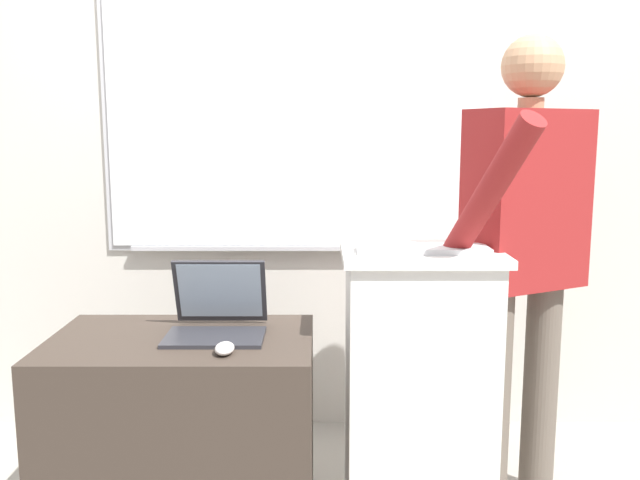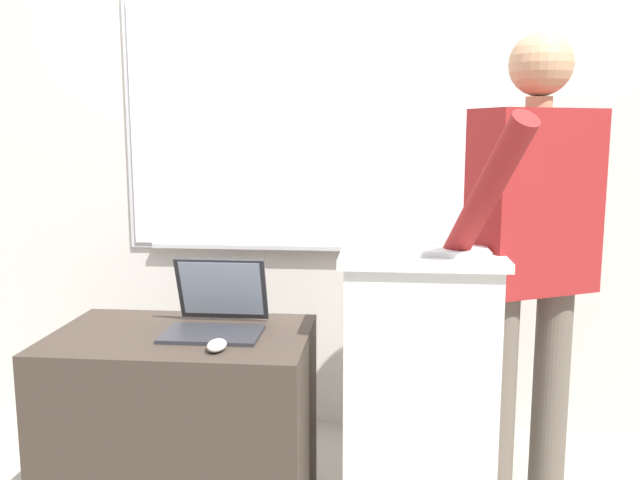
{
  "view_description": "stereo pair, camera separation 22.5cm",
  "coord_description": "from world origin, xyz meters",
  "px_view_note": "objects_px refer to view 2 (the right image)",
  "views": [
    {
      "loc": [
        -0.02,
        -1.79,
        1.41
      ],
      "look_at": [
        -0.01,
        0.43,
        1.05
      ],
      "focal_mm": 38.0,
      "sensor_mm": 36.0,
      "label": 1
    },
    {
      "loc": [
        0.2,
        -1.78,
        1.41
      ],
      "look_at": [
        -0.01,
        0.43,
        1.05
      ],
      "focal_mm": 38.0,
      "sensor_mm": 36.0,
      "label": 2
    }
  ],
  "objects_px": {
    "lectern_podium": "(418,391)",
    "person_presenter": "(532,245)",
    "side_desk": "(183,434)",
    "computer_mouse_by_laptop": "(217,345)",
    "laptop": "(218,309)",
    "wireless_keyboard": "(421,251)"
  },
  "relations": [
    {
      "from": "lectern_podium",
      "to": "person_presenter",
      "type": "bearing_deg",
      "value": 15.71
    },
    {
      "from": "lectern_podium",
      "to": "computer_mouse_by_laptop",
      "type": "height_order",
      "value": "lectern_podium"
    },
    {
      "from": "wireless_keyboard",
      "to": "laptop",
      "type": "bearing_deg",
      "value": -179.65
    },
    {
      "from": "person_presenter",
      "to": "computer_mouse_by_laptop",
      "type": "xyz_separation_m",
      "value": [
        -1.04,
        -0.4,
        -0.27
      ]
    },
    {
      "from": "laptop",
      "to": "computer_mouse_by_laptop",
      "type": "bearing_deg",
      "value": -76.84
    },
    {
      "from": "computer_mouse_by_laptop",
      "to": "person_presenter",
      "type": "bearing_deg",
      "value": 21.07
    },
    {
      "from": "lectern_podium",
      "to": "person_presenter",
      "type": "relative_size",
      "value": 0.58
    },
    {
      "from": "lectern_podium",
      "to": "wireless_keyboard",
      "type": "bearing_deg",
      "value": -93.7
    },
    {
      "from": "person_presenter",
      "to": "wireless_keyboard",
      "type": "distance_m",
      "value": 0.43
    },
    {
      "from": "laptop",
      "to": "side_desk",
      "type": "bearing_deg",
      "value": -151.84
    },
    {
      "from": "lectern_podium",
      "to": "computer_mouse_by_laptop",
      "type": "bearing_deg",
      "value": -155.84
    },
    {
      "from": "person_presenter",
      "to": "laptop",
      "type": "relative_size",
      "value": 5.33
    },
    {
      "from": "side_desk",
      "to": "laptop",
      "type": "height_order",
      "value": "laptop"
    },
    {
      "from": "side_desk",
      "to": "person_presenter",
      "type": "relative_size",
      "value": 0.5
    },
    {
      "from": "side_desk",
      "to": "computer_mouse_by_laptop",
      "type": "relative_size",
      "value": 8.77
    },
    {
      "from": "laptop",
      "to": "computer_mouse_by_laptop",
      "type": "relative_size",
      "value": 3.26
    },
    {
      "from": "person_presenter",
      "to": "lectern_podium",
      "type": "bearing_deg",
      "value": 168.83
    },
    {
      "from": "wireless_keyboard",
      "to": "computer_mouse_by_laptop",
      "type": "relative_size",
      "value": 4.44
    },
    {
      "from": "lectern_podium",
      "to": "computer_mouse_by_laptop",
      "type": "relative_size",
      "value": 10.05
    },
    {
      "from": "side_desk",
      "to": "laptop",
      "type": "bearing_deg",
      "value": 28.16
    },
    {
      "from": "lectern_podium",
      "to": "person_presenter",
      "type": "height_order",
      "value": "person_presenter"
    },
    {
      "from": "laptop",
      "to": "person_presenter",
      "type": "bearing_deg",
      "value": 8.85
    }
  ]
}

